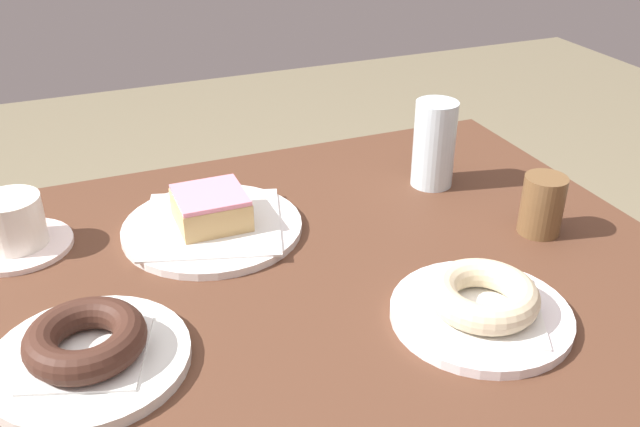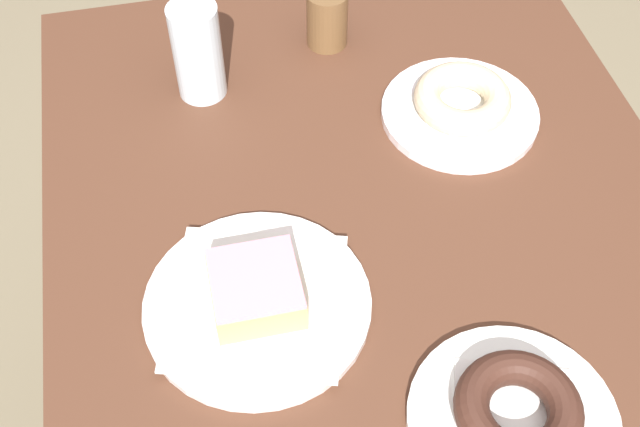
# 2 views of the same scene
# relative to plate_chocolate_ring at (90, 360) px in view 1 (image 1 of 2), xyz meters

# --- Properties ---
(table) EXTENTS (1.09, 0.73, 0.73)m
(table) POSITION_rel_plate_chocolate_ring_xyz_m (-0.17, -0.06, -0.08)
(table) COLOR #513020
(table) RESTS_ON ground_plane
(plate_chocolate_ring) EXTENTS (0.20, 0.20, 0.01)m
(plate_chocolate_ring) POSITION_rel_plate_chocolate_ring_xyz_m (0.00, 0.00, 0.00)
(plate_chocolate_ring) COLOR white
(plate_chocolate_ring) RESTS_ON table
(napkin_chocolate_ring) EXTENTS (0.14, 0.14, 0.00)m
(napkin_chocolate_ring) POSITION_rel_plate_chocolate_ring_xyz_m (0.00, 0.00, 0.01)
(napkin_chocolate_ring) COLOR white
(napkin_chocolate_ring) RESTS_ON plate_chocolate_ring
(donut_chocolate_ring) EXTENTS (0.12, 0.12, 0.03)m
(donut_chocolate_ring) POSITION_rel_plate_chocolate_ring_xyz_m (0.00, 0.00, 0.03)
(donut_chocolate_ring) COLOR #3E231A
(donut_chocolate_ring) RESTS_ON napkin_chocolate_ring
(plate_sugar_ring) EXTENTS (0.20, 0.20, 0.01)m
(plate_sugar_ring) POSITION_rel_plate_chocolate_ring_xyz_m (-0.40, 0.08, -0.00)
(plate_sugar_ring) COLOR white
(plate_sugar_ring) RESTS_ON table
(napkin_sugar_ring) EXTENTS (0.17, 0.17, 0.00)m
(napkin_sugar_ring) POSITION_rel_plate_chocolate_ring_xyz_m (-0.40, 0.08, 0.01)
(napkin_sugar_ring) COLOR white
(napkin_sugar_ring) RESTS_ON plate_sugar_ring
(donut_sugar_ring) EXTENTS (0.12, 0.12, 0.03)m
(donut_sugar_ring) POSITION_rel_plate_chocolate_ring_xyz_m (-0.40, 0.08, 0.02)
(donut_sugar_ring) COLOR beige
(donut_sugar_ring) RESTS_ON napkin_sugar_ring
(plate_glazed_square) EXTENTS (0.24, 0.24, 0.01)m
(plate_glazed_square) POSITION_rel_plate_chocolate_ring_xyz_m (-0.18, -0.21, -0.00)
(plate_glazed_square) COLOR white
(plate_glazed_square) RESTS_ON table
(napkin_glazed_square) EXTENTS (0.22, 0.22, 0.00)m
(napkin_glazed_square) POSITION_rel_plate_chocolate_ring_xyz_m (-0.18, -0.21, 0.01)
(napkin_glazed_square) COLOR white
(napkin_glazed_square) RESTS_ON plate_glazed_square
(donut_glazed_square) EXTENTS (0.09, 0.09, 0.04)m
(donut_glazed_square) POSITION_rel_plate_chocolate_ring_xyz_m (-0.18, -0.21, 0.03)
(donut_glazed_square) COLOR tan
(donut_glazed_square) RESTS_ON napkin_glazed_square
(water_glass) EXTENTS (0.06, 0.06, 0.13)m
(water_glass) POSITION_rel_plate_chocolate_ring_xyz_m (-0.52, -0.22, 0.06)
(water_glass) COLOR silver
(water_glass) RESTS_ON table
(coffee_cup) EXTENTS (0.13, 0.13, 0.07)m
(coffee_cup) POSITION_rel_plate_chocolate_ring_xyz_m (0.06, -0.26, 0.03)
(coffee_cup) COLOR white
(coffee_cup) RESTS_ON table
(sugar_jar) EXTENTS (0.05, 0.05, 0.08)m
(sugar_jar) POSITION_rel_plate_chocolate_ring_xyz_m (-0.57, -0.05, 0.03)
(sugar_jar) COLOR brown
(sugar_jar) RESTS_ON table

